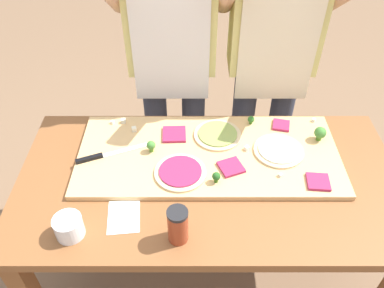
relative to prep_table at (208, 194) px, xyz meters
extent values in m
plane|color=brown|center=(0.00, 0.00, -0.64)|extent=(8.00, 8.00, 0.00)
cube|color=brown|center=(-0.70, 0.33, -0.29)|extent=(0.07, 0.07, 0.71)
cube|color=brown|center=(0.70, 0.33, -0.29)|extent=(0.07, 0.07, 0.71)
cube|color=brown|center=(0.00, 0.00, 0.08)|extent=(1.53, 0.78, 0.04)
cube|color=tan|center=(0.00, 0.12, 0.12)|extent=(1.08, 0.48, 0.02)
cube|color=#B7BABF|center=(-0.35, 0.13, 0.13)|extent=(0.19, 0.09, 0.00)
cube|color=black|center=(-0.49, 0.07, 0.13)|extent=(0.11, 0.06, 0.02)
cylinder|color=beige|center=(0.04, 0.22, 0.13)|extent=(0.21, 0.21, 0.01)
cylinder|color=#899E4C|center=(0.04, 0.22, 0.14)|extent=(0.17, 0.17, 0.01)
cylinder|color=beige|center=(0.29, 0.12, 0.13)|extent=(0.21, 0.21, 0.01)
cylinder|color=beige|center=(0.29, 0.12, 0.14)|extent=(0.17, 0.17, 0.01)
cylinder|color=beige|center=(-0.12, 0.00, 0.13)|extent=(0.21, 0.21, 0.01)
cylinder|color=#9E234C|center=(-0.12, 0.00, 0.14)|extent=(0.17, 0.17, 0.01)
cube|color=#9E234C|center=(-0.15, 0.23, 0.13)|extent=(0.10, 0.10, 0.01)
cube|color=#9E234C|center=(0.33, 0.29, 0.13)|extent=(0.09, 0.09, 0.01)
cube|color=#9E234C|center=(0.09, 0.03, 0.13)|extent=(0.12, 0.12, 0.01)
cube|color=#9E234C|center=(0.42, -0.05, 0.13)|extent=(0.09, 0.09, 0.01)
cylinder|color=#487A23|center=(0.48, 0.20, 0.14)|extent=(0.02, 0.02, 0.02)
sphere|color=#427F33|center=(0.48, 0.20, 0.17)|extent=(0.05, 0.05, 0.05)
cylinder|color=#2C5915|center=(0.02, -0.04, 0.14)|extent=(0.01, 0.01, 0.02)
sphere|color=#23561E|center=(0.02, -0.04, 0.16)|extent=(0.03, 0.03, 0.03)
cylinder|color=#487A23|center=(-0.24, 0.13, 0.14)|extent=(0.02, 0.02, 0.02)
sphere|color=#427F33|center=(-0.24, 0.13, 0.16)|extent=(0.04, 0.04, 0.04)
cylinder|color=#366618|center=(0.20, 0.31, 0.13)|extent=(0.01, 0.01, 0.01)
sphere|color=#2D6623|center=(0.20, 0.31, 0.15)|extent=(0.03, 0.03, 0.03)
cube|color=silver|center=(0.28, -0.02, 0.13)|extent=(0.02, 0.02, 0.01)
cube|color=silver|center=(-0.32, 0.26, 0.14)|extent=(0.02, 0.02, 0.02)
cube|color=white|center=(-0.43, 0.31, 0.13)|extent=(0.02, 0.02, 0.01)
cube|color=silver|center=(-0.38, 0.32, 0.14)|extent=(0.02, 0.02, 0.02)
cube|color=white|center=(0.48, 0.32, 0.13)|extent=(0.02, 0.02, 0.01)
cube|color=white|center=(0.16, 0.14, 0.13)|extent=(0.02, 0.02, 0.02)
cylinder|color=white|center=(-0.49, -0.27, 0.14)|extent=(0.10, 0.10, 0.08)
cylinder|color=white|center=(-0.49, -0.27, 0.13)|extent=(0.09, 0.09, 0.04)
cylinder|color=#99381E|center=(-0.12, -0.28, 0.17)|extent=(0.07, 0.07, 0.13)
cylinder|color=black|center=(-0.12, -0.28, 0.24)|extent=(0.07, 0.07, 0.01)
cube|color=white|center=(-0.32, -0.19, 0.11)|extent=(0.13, 0.16, 0.00)
cylinder|color=#333847|center=(-0.26, 0.58, -0.19)|extent=(0.12, 0.12, 0.90)
cylinder|color=#333847|center=(-0.06, 0.58, -0.19)|extent=(0.12, 0.12, 0.90)
cube|color=#D1C670|center=(-0.16, 0.58, 0.53)|extent=(0.40, 0.20, 0.55)
cube|color=silver|center=(-0.16, 0.48, 0.45)|extent=(0.34, 0.01, 0.60)
cylinder|color=#333847|center=(0.20, 0.58, -0.19)|extent=(0.12, 0.12, 0.90)
cylinder|color=#333847|center=(0.40, 0.58, -0.19)|extent=(0.12, 0.12, 0.90)
cube|color=#D1C670|center=(0.30, 0.58, 0.53)|extent=(0.40, 0.20, 0.55)
cube|color=beige|center=(0.30, 0.48, 0.45)|extent=(0.34, 0.01, 0.60)
camera|label=1|loc=(-0.07, -1.06, 1.25)|focal=36.57mm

